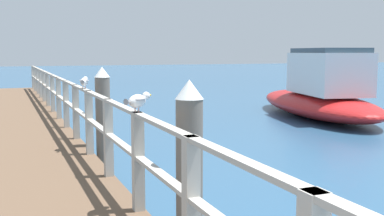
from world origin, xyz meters
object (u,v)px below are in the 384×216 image
(dock_piling_near, at_px, (189,176))
(seagull_foreground, at_px, (138,100))
(boat_2, at_px, (320,94))
(dock_piling_far, at_px, (103,119))
(seagull_background, at_px, (84,81))

(dock_piling_near, height_order, seagull_foreground, dock_piling_near)
(seagull_foreground, relative_size, boat_2, 0.05)
(dock_piling_near, distance_m, dock_piling_far, 4.39)
(seagull_foreground, height_order, boat_2, boat_2)
(dock_piling_far, xyz_separation_m, seagull_foreground, (-0.37, -3.79, 0.75))
(seagull_foreground, relative_size, seagull_background, 0.85)
(dock_piling_near, relative_size, boat_2, 0.25)
(dock_piling_near, bearing_deg, seagull_background, 95.19)
(seagull_foreground, distance_m, boat_2, 12.22)
(dock_piling_far, bearing_deg, dock_piling_near, -90.00)
(boat_2, bearing_deg, dock_piling_far, 39.86)
(dock_piling_near, distance_m, boat_2, 12.33)
(seagull_background, bearing_deg, dock_piling_near, -67.12)
(dock_piling_far, xyz_separation_m, boat_2, (8.60, 4.43, -0.21))
(dock_piling_far, bearing_deg, boat_2, 27.26)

